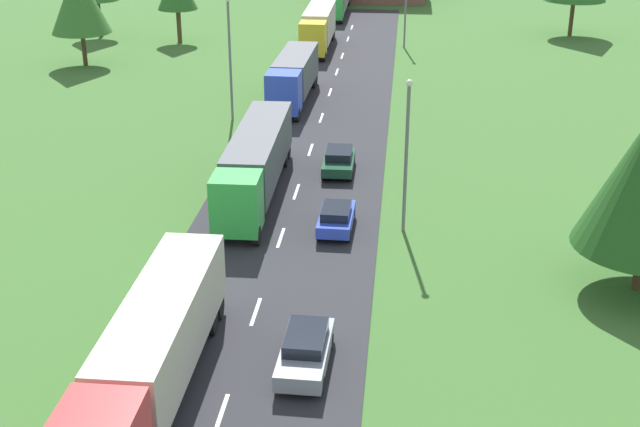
{
  "coord_description": "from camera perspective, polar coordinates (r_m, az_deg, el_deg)",
  "views": [
    {
      "loc": [
        6.05,
        -11.82,
        18.8
      ],
      "look_at": [
        1.96,
        28.65,
        1.19
      ],
      "focal_mm": 48.17,
      "sensor_mm": 36.0,
      "label": 1
    }
  ],
  "objects": [
    {
      "name": "truck_third",
      "position": [
        67.88,
        -1.78,
        9.15
      ],
      "size": [
        2.7,
        11.9,
        3.48
      ],
      "color": "blue",
      "rests_on": "road"
    },
    {
      "name": "tree_maple",
      "position": [
        81.66,
        -15.74,
        13.52
      ],
      "size": [
        5.36,
        5.36,
        8.92
      ],
      "color": "#513823",
      "rests_on": "ground"
    },
    {
      "name": "road",
      "position": [
        41.33,
        -3.29,
        -3.64
      ],
      "size": [
        10.0,
        140.0,
        0.06
      ],
      "primitive_type": "cube",
      "color": "#2B2B30",
      "rests_on": "ground"
    },
    {
      "name": "car_second",
      "position": [
        33.46,
        -0.98,
        -9.05
      ],
      "size": [
        1.9,
        4.52,
        1.49
      ],
      "color": "#8C939E",
      "rests_on": "road"
    },
    {
      "name": "car_fourth",
      "position": [
        52.98,
        1.26,
        3.55
      ],
      "size": [
        1.89,
        4.1,
        1.42
      ],
      "color": "#19472D",
      "rests_on": "road"
    },
    {
      "name": "lamppost_second",
      "position": [
        43.76,
        5.77,
        4.29
      ],
      "size": [
        0.36,
        0.36,
        8.15
      ],
      "color": "slate",
      "rests_on": "ground"
    },
    {
      "name": "lamppost_third",
      "position": [
        62.76,
        -6.01,
        10.53
      ],
      "size": [
        0.36,
        0.36,
        8.93
      ],
      "color": "slate",
      "rests_on": "ground"
    },
    {
      "name": "lane_marking_centre",
      "position": [
        40.33,
        -3.54,
        -4.31
      ],
      "size": [
        0.16,
        124.08,
        0.01
      ],
      "color": "white",
      "rests_on": "road"
    },
    {
      "name": "truck_fourth",
      "position": [
        86.14,
        -0.12,
        12.31
      ],
      "size": [
        2.53,
        11.89,
        3.78
      ],
      "color": "yellow",
      "rests_on": "road"
    },
    {
      "name": "truck_second",
      "position": [
        49.21,
        -4.31,
        3.53
      ],
      "size": [
        2.69,
        14.54,
        3.53
      ],
      "color": "green",
      "rests_on": "road"
    },
    {
      "name": "car_third",
      "position": [
        44.85,
        1.09,
        -0.26
      ],
      "size": [
        1.8,
        3.96,
        1.39
      ],
      "color": "blue",
      "rests_on": "road"
    },
    {
      "name": "lamppost_fourth",
      "position": [
        86.73,
        5.72,
        13.71
      ],
      "size": [
        0.36,
        0.36,
        7.77
      ],
      "color": "slate",
      "rests_on": "ground"
    },
    {
      "name": "truck_lead",
      "position": [
        31.73,
        -10.98,
        -8.78
      ],
      "size": [
        2.55,
        13.56,
        3.6
      ],
      "color": "red",
      "rests_on": "road"
    }
  ]
}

